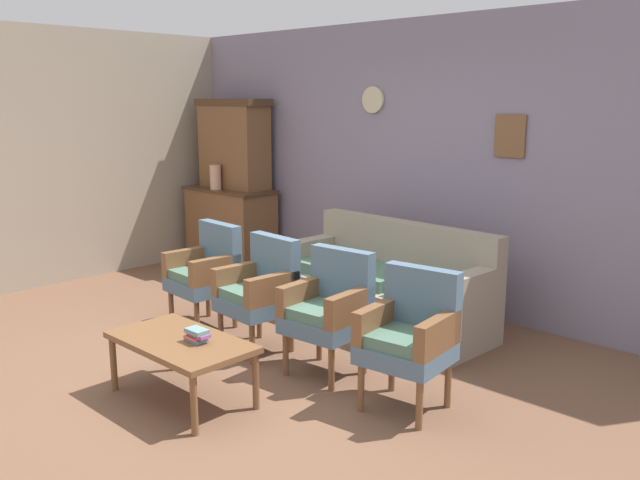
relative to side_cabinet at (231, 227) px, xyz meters
name	(u,v)px	position (x,y,z in m)	size (l,w,h in m)	color
ground_plane	(206,378)	(2.48, -2.25, -0.47)	(7.68, 7.68, 0.00)	brown
wall_back_with_decor	(424,164)	(2.48, 0.38, 0.89)	(6.40, 0.09, 2.70)	gray
wall_left_side	(5,161)	(-0.75, -2.25, 0.88)	(0.06, 5.20, 2.70)	gray
side_cabinet	(231,227)	(0.00, 0.00, 0.00)	(1.16, 0.55, 0.93)	brown
cabinet_upper_hutch	(234,143)	(0.00, 0.08, 0.98)	(0.99, 0.38, 1.03)	brown
vase_on_cabinet	(215,177)	(-0.04, -0.17, 0.61)	(0.13, 0.13, 0.28)	tan
floral_couch	(385,291)	(2.71, -0.49, -0.14)	(1.97, 0.88, 0.90)	gray
armchair_by_doorway	(206,270)	(1.56, -1.54, 0.03)	(0.55, 0.53, 0.90)	slate
armchair_near_cabinet	(260,288)	(2.33, -1.59, 0.03)	(0.56, 0.53, 0.90)	slate
armchair_row_middle	(329,307)	(3.05, -1.56, 0.03)	(0.55, 0.53, 0.90)	slate
armchair_near_couch_end	(410,333)	(3.80, -1.62, 0.03)	(0.57, 0.55, 0.90)	slate
coffee_table	(181,346)	(2.65, -2.56, -0.09)	(1.00, 0.56, 0.42)	brown
book_stack_on_table	(197,335)	(2.77, -2.52, 0.00)	(0.17, 0.11, 0.09)	slate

